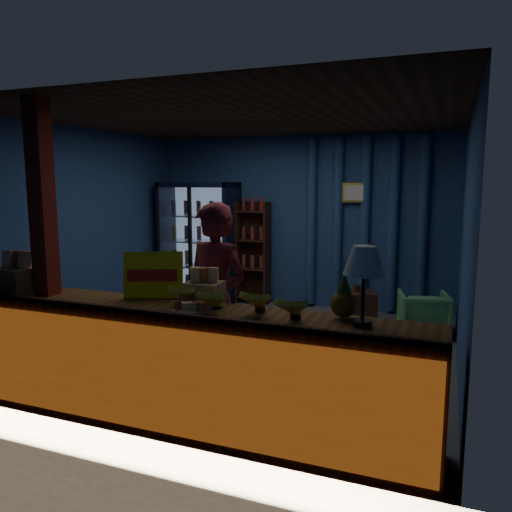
{
  "coord_description": "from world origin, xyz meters",
  "views": [
    {
      "loc": [
        2.14,
        -5.16,
        1.92
      ],
      "look_at": [
        0.21,
        -0.2,
        1.11
      ],
      "focal_mm": 35.0,
      "sensor_mm": 36.0,
      "label": 1
    }
  ],
  "objects_px": {
    "pastry_tray": "(196,305)",
    "shopkeeper": "(215,303)",
    "table_lamp": "(364,264)",
    "green_chair": "(423,313)"
  },
  "relations": [
    {
      "from": "green_chair",
      "to": "pastry_tray",
      "type": "distance_m",
      "value": 3.56
    },
    {
      "from": "green_chair",
      "to": "table_lamp",
      "type": "relative_size",
      "value": 1.09
    },
    {
      "from": "pastry_tray",
      "to": "table_lamp",
      "type": "distance_m",
      "value": 1.33
    },
    {
      "from": "pastry_tray",
      "to": "table_lamp",
      "type": "relative_size",
      "value": 0.86
    },
    {
      "from": "pastry_tray",
      "to": "shopkeeper",
      "type": "bearing_deg",
      "value": 99.23
    },
    {
      "from": "shopkeeper",
      "to": "table_lamp",
      "type": "bearing_deg",
      "value": -8.36
    },
    {
      "from": "shopkeeper",
      "to": "table_lamp",
      "type": "xyz_separation_m",
      "value": [
        1.35,
        -0.51,
        0.51
      ]
    },
    {
      "from": "green_chair",
      "to": "table_lamp",
      "type": "distance_m",
      "value": 3.35
    },
    {
      "from": "shopkeeper",
      "to": "green_chair",
      "type": "relative_size",
      "value": 2.92
    },
    {
      "from": "green_chair",
      "to": "pastry_tray",
      "type": "xyz_separation_m",
      "value": [
        -1.53,
        -3.14,
        0.7
      ]
    }
  ]
}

